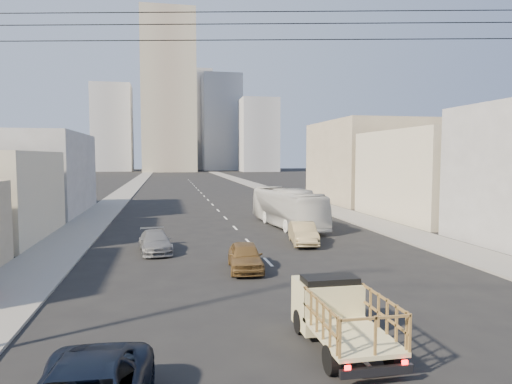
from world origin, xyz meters
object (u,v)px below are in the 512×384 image
object	(u,v)px
city_bus	(287,208)
flatbed_pickup	(340,311)
sedan_grey	(155,242)
sedan_tan	(303,233)
sedan_brown	(245,256)

from	to	relation	value
city_bus	flatbed_pickup	bearing A→B (deg)	-106.86
city_bus	sedan_grey	xyz separation A→B (m)	(-10.28, -8.16, -0.92)
city_bus	sedan_tan	distance (m)	7.59
city_bus	sedan_brown	bearing A→B (deg)	-118.88
city_bus	sedan_grey	size ratio (longest dim) A/B	2.58
city_bus	sedan_grey	world-z (taller)	city_bus
sedan_grey	sedan_tan	bearing A→B (deg)	-2.21
city_bus	sedan_grey	distance (m)	13.16
flatbed_pickup	city_bus	size ratio (longest dim) A/B	0.40
city_bus	sedan_tan	world-z (taller)	city_bus
flatbed_pickup	sedan_brown	world-z (taller)	flatbed_pickup
sedan_brown	city_bus	bearing A→B (deg)	71.46
flatbed_pickup	sedan_grey	distance (m)	15.93
city_bus	sedan_tan	xyz separation A→B (m)	(-0.95, -7.48, -0.83)
sedan_brown	sedan_tan	bearing A→B (deg)	55.63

